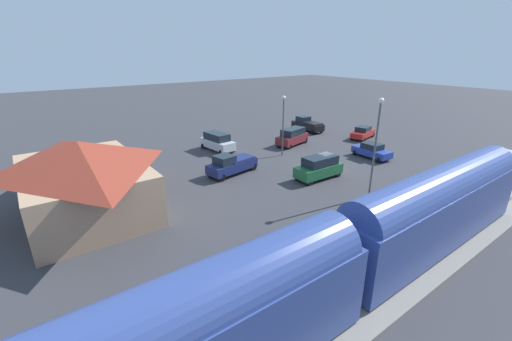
{
  "coord_description": "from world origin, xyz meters",
  "views": [
    {
      "loc": [
        -22.01,
        25.18,
        11.83
      ],
      "look_at": [
        1.63,
        7.71,
        1.0
      ],
      "focal_mm": 23.01,
      "sensor_mm": 36.0,
      "label": 1
    }
  ],
  "objects_px": {
    "sedan_blue": "(372,150)",
    "suv_silver": "(217,141)",
    "station_building": "(83,177)",
    "light_pole_lot_center": "(283,118)",
    "suv_maroon": "(292,136)",
    "sedan_red": "(363,132)",
    "light_pole_near_platform": "(376,138)",
    "pedestrian_on_platform": "(390,201)",
    "suv_green": "(319,167)",
    "pedestrian_waiting_far": "(449,179)",
    "pickup_black": "(307,124)",
    "pickup_navy": "(231,164)"
  },
  "relations": [
    {
      "from": "suv_green",
      "to": "sedan_red",
      "type": "height_order",
      "value": "suv_green"
    },
    {
      "from": "suv_maroon",
      "to": "light_pole_lot_center",
      "type": "relative_size",
      "value": 0.75
    },
    {
      "from": "station_building",
      "to": "light_pole_lot_center",
      "type": "distance_m",
      "value": 21.73
    },
    {
      "from": "suv_silver",
      "to": "sedan_blue",
      "type": "bearing_deg",
      "value": -135.83
    },
    {
      "from": "station_building",
      "to": "suv_silver",
      "type": "bearing_deg",
      "value": -62.47
    },
    {
      "from": "pickup_black",
      "to": "sedan_red",
      "type": "relative_size",
      "value": 1.13
    },
    {
      "from": "pedestrian_on_platform",
      "to": "pickup_black",
      "type": "distance_m",
      "value": 28.01
    },
    {
      "from": "pedestrian_waiting_far",
      "to": "pickup_black",
      "type": "height_order",
      "value": "pickup_black"
    },
    {
      "from": "station_building",
      "to": "light_pole_lot_center",
      "type": "height_order",
      "value": "light_pole_lot_center"
    },
    {
      "from": "sedan_blue",
      "to": "suv_green",
      "type": "bearing_deg",
      "value": 95.19
    },
    {
      "from": "pedestrian_on_platform",
      "to": "suv_maroon",
      "type": "bearing_deg",
      "value": -21.95
    },
    {
      "from": "pedestrian_on_platform",
      "to": "suv_maroon",
      "type": "relative_size",
      "value": 0.33
    },
    {
      "from": "pedestrian_waiting_far",
      "to": "suv_maroon",
      "type": "xyz_separation_m",
      "value": [
        19.59,
        0.37,
        -0.13
      ]
    },
    {
      "from": "sedan_blue",
      "to": "suv_green",
      "type": "height_order",
      "value": "suv_green"
    },
    {
      "from": "suv_green",
      "to": "pickup_navy",
      "type": "relative_size",
      "value": 0.87
    },
    {
      "from": "suv_silver",
      "to": "light_pole_lot_center",
      "type": "distance_m",
      "value": 8.83
    },
    {
      "from": "station_building",
      "to": "light_pole_lot_center",
      "type": "relative_size",
      "value": 1.78
    },
    {
      "from": "pedestrian_waiting_far",
      "to": "light_pole_near_platform",
      "type": "height_order",
      "value": "light_pole_near_platform"
    },
    {
      "from": "station_building",
      "to": "suv_green",
      "type": "bearing_deg",
      "value": -105.94
    },
    {
      "from": "pickup_black",
      "to": "sedan_red",
      "type": "xyz_separation_m",
      "value": [
        -8.04,
        -3.01,
        -0.15
      ]
    },
    {
      "from": "sedan_red",
      "to": "pedestrian_waiting_far",
      "type": "bearing_deg",
      "value": 148.43
    },
    {
      "from": "station_building",
      "to": "pedestrian_waiting_far",
      "type": "bearing_deg",
      "value": -119.56
    },
    {
      "from": "suv_maroon",
      "to": "sedan_red",
      "type": "xyz_separation_m",
      "value": [
        -3.46,
        -10.28,
        -0.27
      ]
    },
    {
      "from": "suv_maroon",
      "to": "sedan_red",
      "type": "relative_size",
      "value": 1.09
    },
    {
      "from": "light_pole_lot_center",
      "to": "sedan_red",
      "type": "bearing_deg",
      "value": -93.19
    },
    {
      "from": "suv_maroon",
      "to": "light_pole_lot_center",
      "type": "distance_m",
      "value": 5.86
    },
    {
      "from": "light_pole_near_platform",
      "to": "sedan_blue",
      "type": "bearing_deg",
      "value": -55.6
    },
    {
      "from": "pedestrian_on_platform",
      "to": "suv_green",
      "type": "xyz_separation_m",
      "value": [
        8.66,
        -1.64,
        -0.13
      ]
    },
    {
      "from": "pedestrian_on_platform",
      "to": "light_pole_lot_center",
      "type": "relative_size",
      "value": 0.24
    },
    {
      "from": "station_building",
      "to": "pedestrian_waiting_far",
      "type": "distance_m",
      "value": 29.89
    },
    {
      "from": "sedan_red",
      "to": "light_pole_near_platform",
      "type": "bearing_deg",
      "value": 128.06
    },
    {
      "from": "pickup_black",
      "to": "light_pole_near_platform",
      "type": "xyz_separation_m",
      "value": [
        -20.64,
        13.08,
        4.19
      ]
    },
    {
      "from": "pedestrian_on_platform",
      "to": "sedan_red",
      "type": "distance_m",
      "value": 23.83
    },
    {
      "from": "sedan_blue",
      "to": "suv_maroon",
      "type": "relative_size",
      "value": 0.88
    },
    {
      "from": "suv_silver",
      "to": "light_pole_lot_center",
      "type": "bearing_deg",
      "value": -140.91
    },
    {
      "from": "pedestrian_on_platform",
      "to": "pedestrian_waiting_far",
      "type": "bearing_deg",
      "value": -93.47
    },
    {
      "from": "pedestrian_waiting_far",
      "to": "sedan_red",
      "type": "height_order",
      "value": "pedestrian_waiting_far"
    },
    {
      "from": "pickup_black",
      "to": "suv_silver",
      "type": "distance_m",
      "value": 16.47
    },
    {
      "from": "pedestrian_waiting_far",
      "to": "pickup_navy",
      "type": "bearing_deg",
      "value": 39.66
    },
    {
      "from": "sedan_blue",
      "to": "suv_silver",
      "type": "distance_m",
      "value": 18.47
    },
    {
      "from": "station_building",
      "to": "pickup_navy",
      "type": "distance_m",
      "value": 13.49
    },
    {
      "from": "suv_silver",
      "to": "pickup_navy",
      "type": "relative_size",
      "value": 0.9
    },
    {
      "from": "sedan_red",
      "to": "sedan_blue",
      "type": "bearing_deg",
      "value": 132.76
    },
    {
      "from": "pedestrian_waiting_far",
      "to": "suv_green",
      "type": "xyz_separation_m",
      "value": [
        9.14,
        6.43,
        -0.13
      ]
    },
    {
      "from": "sedan_blue",
      "to": "light_pole_lot_center",
      "type": "bearing_deg",
      "value": 48.19
    },
    {
      "from": "pedestrian_on_platform",
      "to": "sedan_red",
      "type": "xyz_separation_m",
      "value": [
        15.64,
        -17.98,
        -0.4
      ]
    },
    {
      "from": "sedan_red",
      "to": "light_pole_near_platform",
      "type": "height_order",
      "value": "light_pole_near_platform"
    },
    {
      "from": "suv_green",
      "to": "sedan_red",
      "type": "distance_m",
      "value": 17.77
    },
    {
      "from": "suv_green",
      "to": "station_building",
      "type": "bearing_deg",
      "value": 74.06
    },
    {
      "from": "light_pole_near_platform",
      "to": "pedestrian_on_platform",
      "type": "bearing_deg",
      "value": 148.25
    }
  ]
}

